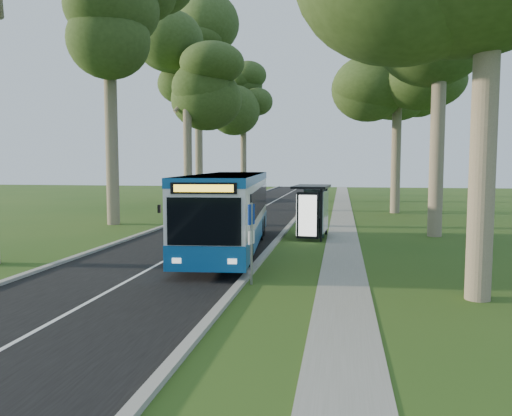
{
  "coord_description": "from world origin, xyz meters",
  "views": [
    {
      "loc": [
        2.9,
        -19.75,
        3.57
      ],
      "look_at": [
        -0.9,
        2.39,
        1.6
      ],
      "focal_mm": 35.0,
      "sensor_mm": 36.0,
      "label": 1
    }
  ],
  "objects": [
    {
      "name": "ground",
      "position": [
        0.0,
        0.0,
        0.0
      ],
      "size": [
        120.0,
        120.0,
        0.0
      ],
      "primitive_type": "plane",
      "color": "#284D18",
      "rests_on": "ground"
    },
    {
      "name": "road",
      "position": [
        -3.5,
        10.0,
        0.01
      ],
      "size": [
        7.0,
        100.0,
        0.02
      ],
      "primitive_type": "cube",
      "color": "black",
      "rests_on": "ground"
    },
    {
      "name": "kerb_east",
      "position": [
        0.0,
        10.0,
        0.06
      ],
      "size": [
        0.25,
        100.0,
        0.12
      ],
      "primitive_type": "cube",
      "color": "#9E9B93",
      "rests_on": "ground"
    },
    {
      "name": "kerb_west",
      "position": [
        -7.0,
        10.0,
        0.06
      ],
      "size": [
        0.25,
        100.0,
        0.12
      ],
      "primitive_type": "cube",
      "color": "#9E9B93",
      "rests_on": "ground"
    },
    {
      "name": "centre_line",
      "position": [
        -3.5,
        10.0,
        0.02
      ],
      "size": [
        0.12,
        100.0,
        0.0
      ],
      "primitive_type": "cube",
      "color": "white",
      "rests_on": "road"
    },
    {
      "name": "footpath",
      "position": [
        3.0,
        10.0,
        0.01
      ],
      "size": [
        1.5,
        100.0,
        0.02
      ],
      "primitive_type": "cube",
      "color": "gray",
      "rests_on": "ground"
    },
    {
      "name": "bus",
      "position": [
        -1.69,
        0.36,
        1.64
      ],
      "size": [
        3.66,
        12.13,
        3.16
      ],
      "rotation": [
        0.0,
        0.0,
        0.1
      ],
      "color": "white",
      "rests_on": "ground"
    },
    {
      "name": "bus_stop_sign",
      "position": [
        0.3,
        -5.39,
        1.53
      ],
      "size": [
        0.16,
        0.33,
        2.44
      ],
      "rotation": [
        0.0,
        0.0,
        -0.36
      ],
      "color": "gray",
      "rests_on": "ground"
    },
    {
      "name": "bus_shelter",
      "position": [
        1.62,
        4.14,
        1.8
      ],
      "size": [
        1.8,
        3.07,
        2.55
      ],
      "rotation": [
        0.0,
        0.0,
        -0.07
      ],
      "color": "black",
      "rests_on": "ground"
    },
    {
      "name": "litter_bin",
      "position": [
        1.85,
        4.65,
        0.46
      ],
      "size": [
        0.52,
        0.52,
        0.91
      ],
      "rotation": [
        0.0,
        0.0,
        -0.37
      ],
      "color": "black",
      "rests_on": "ground"
    },
    {
      "name": "car_white",
      "position": [
        -8.4,
        29.63,
        0.74
      ],
      "size": [
        2.41,
        4.57,
        1.48
      ],
      "primitive_type": "imported",
      "rotation": [
        0.0,
        0.0,
        -0.16
      ],
      "color": "silver",
      "rests_on": "ground"
    },
    {
      "name": "car_silver",
      "position": [
        -8.64,
        26.94,
        0.84
      ],
      "size": [
        1.96,
        5.15,
        1.68
      ],
      "primitive_type": "imported",
      "rotation": [
        0.0,
        0.0,
        0.04
      ],
      "color": "#AFB2B7",
      "rests_on": "ground"
    },
    {
      "name": "tree_west_c",
      "position": [
        -9.0,
        18.0,
        10.87
      ],
      "size": [
        5.2,
        5.2,
        14.68
      ],
      "color": "#7A6B56",
      "rests_on": "ground"
    },
    {
      "name": "tree_west_d",
      "position": [
        -11.0,
        28.0,
        13.4
      ],
      "size": [
        5.2,
        5.2,
        18.13
      ],
      "color": "#7A6B56",
      "rests_on": "ground"
    },
    {
      "name": "tree_west_e",
      "position": [
        -8.5,
        38.0,
        12.35
      ],
      "size": [
        5.2,
        5.2,
        16.69
      ],
      "color": "#7A6B56",
      "rests_on": "ground"
    },
    {
      "name": "tree_east_c",
      "position": [
        6.8,
        18.0,
        11.34
      ],
      "size": [
        5.2,
        5.2,
        15.31
      ],
      "color": "#7A6B56",
      "rests_on": "ground"
    },
    {
      "name": "tree_east_d",
      "position": [
        8.0,
        30.0,
        11.81
      ],
      "size": [
        5.2,
        5.2,
        15.95
      ],
      "color": "#7A6B56",
      "rests_on": "ground"
    }
  ]
}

